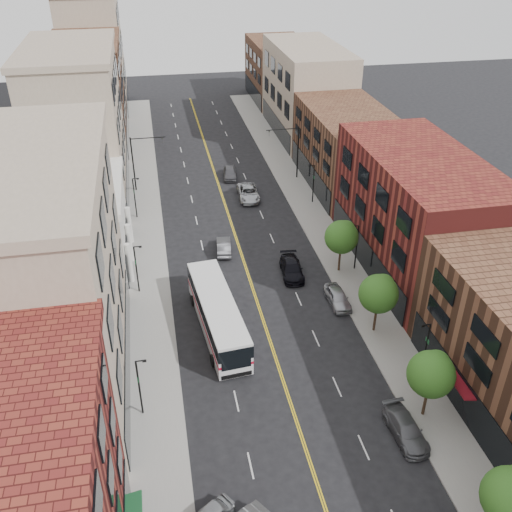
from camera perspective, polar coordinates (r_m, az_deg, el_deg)
ground at (r=40.29m, az=6.03°, el=-21.45°), size 220.00×220.00×0.00m
sidewalk_left at (r=66.22m, az=-10.88°, el=1.92°), size 4.00×110.00×0.15m
sidewalk_right at (r=68.72m, az=5.98°, el=3.50°), size 4.00×110.00×0.15m
bldg_l_tanoffice at (r=43.56m, az=-20.46°, el=-2.74°), size 10.00×22.00×18.00m
bldg_l_white at (r=61.42m, az=-17.66°, el=2.65°), size 10.00×14.00×8.00m
bldg_l_far_a at (r=75.12m, az=-17.29°, el=12.14°), size 10.00×20.00×18.00m
bldg_l_far_b at (r=94.63m, az=-16.28°, el=15.15°), size 10.00×20.00×15.00m
bldg_l_far_c at (r=111.53m, az=-15.95°, el=18.87°), size 10.00×16.00×20.00m
bldg_r_mid at (r=59.43m, az=15.76°, el=4.17°), size 10.00×22.00×12.00m
bldg_r_far_a at (r=77.46m, az=9.17°, el=10.56°), size 10.00×20.00×10.00m
bldg_r_far_b at (r=95.88m, az=5.08°, el=16.12°), size 10.00×22.00×14.00m
bldg_r_far_c at (r=115.02m, az=2.30°, el=18.01°), size 10.00×18.00×11.00m
tree_r_0 at (r=37.22m, az=24.26°, el=-20.96°), size 3.40×3.40×5.59m
tree_r_1 at (r=42.74m, az=17.18°, el=-11.07°), size 3.40×3.40×5.59m
tree_r_2 at (r=49.68m, az=12.23°, el=-3.58°), size 3.40×3.40×5.59m
tree_r_3 at (r=57.53m, az=8.61°, el=2.00°), size 3.40×3.40×5.59m
lamp_l_1 at (r=42.53m, az=-11.56°, el=-12.48°), size 0.81×0.55×5.05m
lamp_l_2 at (r=55.29m, az=-11.85°, el=-1.05°), size 0.81×0.55×5.05m
lamp_l_3 at (r=69.41m, az=-12.02°, el=5.92°), size 0.81×0.55×5.05m
lamp_r_1 at (r=46.68m, az=16.60°, el=-8.67°), size 0.81×0.55×5.05m
lamp_r_2 at (r=58.54m, az=10.00°, el=1.11°), size 0.81×0.55×5.05m
lamp_r_3 at (r=72.02m, az=5.73°, el=7.43°), size 0.81×0.55×5.05m
signal_mast_left at (r=76.10m, az=-11.70°, el=9.64°), size 4.49×0.18×7.20m
signal_mast_right at (r=78.35m, az=3.69°, el=10.86°), size 4.49×0.18×7.20m
city_bus at (r=49.97m, az=-3.87°, el=-5.68°), size 4.06×13.25×3.35m
car_parked_mid at (r=43.24m, az=14.77°, el=-16.41°), size 2.16×4.84×1.38m
car_parked_far at (r=54.36m, az=8.16°, el=-4.12°), size 1.85×4.34×1.46m
car_lane_behind at (r=61.96m, az=-3.25°, el=0.97°), size 1.94×4.39×1.40m
car_lane_a at (r=58.10m, az=3.59°, el=-1.26°), size 2.48×5.23×1.47m
car_lane_b at (r=73.81m, az=-0.77°, el=6.33°), size 2.83×5.68×1.55m
car_lane_c at (r=79.92m, az=-2.64°, el=8.31°), size 2.33×4.59×1.50m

